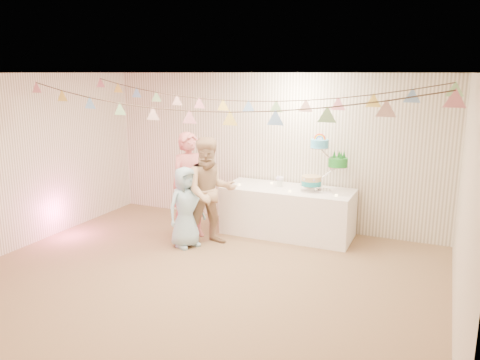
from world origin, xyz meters
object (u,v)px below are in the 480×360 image
at_px(cake_stand, 323,167).
at_px(person_child, 186,207).
at_px(person_adult_a, 190,185).
at_px(table, 288,211).
at_px(person_adult_b, 210,192).

relative_size(cake_stand, person_child, 0.68).
bearing_deg(person_adult_a, person_child, -118.07).
bearing_deg(cake_stand, table, -174.81).
distance_m(table, person_adult_a, 1.63).
relative_size(person_adult_b, person_child, 1.34).
bearing_deg(table, cake_stand, 5.19).
height_order(cake_stand, person_adult_b, person_adult_b).
height_order(table, person_adult_b, person_adult_b).
distance_m(table, person_child, 1.70).
distance_m(table, person_adult_b, 1.38).
xyz_separation_m(table, cake_stand, (0.55, 0.05, 0.78)).
bearing_deg(cake_stand, person_adult_a, -158.36).
xyz_separation_m(table, person_child, (-1.24, -1.14, 0.23)).
bearing_deg(table, person_adult_b, -136.36).
bearing_deg(cake_stand, person_adult_b, -147.53).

